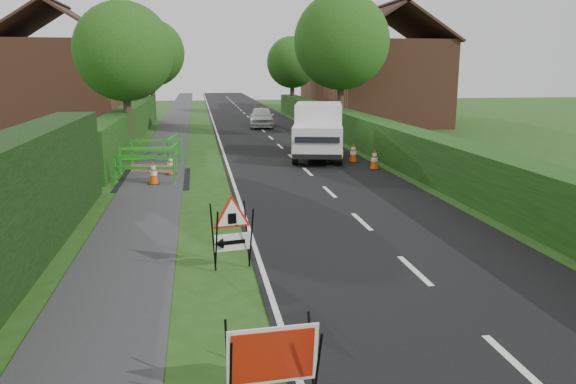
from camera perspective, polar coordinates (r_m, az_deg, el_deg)
ground at (r=9.46m, az=0.58°, el=-11.00°), size 120.00×120.00×0.00m
road_surface at (r=43.90m, az=-3.98°, el=7.53°), size 6.00×90.00×0.02m
footpath at (r=43.74m, az=-11.23°, el=7.31°), size 2.00×90.00×0.02m
hedge_west_far at (r=30.99m, az=-15.70°, el=5.03°), size 1.00×24.00×1.80m
hedge_east at (r=26.09m, az=8.75°, el=4.03°), size 1.20×50.00×1.50m
house_west at (r=39.49m, az=-22.01°, el=10.33°), size 7.50×7.40×7.88m
house_east_a at (r=38.64m, az=9.85°, el=11.01°), size 7.50×7.40×7.88m
house_east_b at (r=52.33m, az=5.86°, el=11.46°), size 7.50×7.40×7.88m
tree_nw at (r=26.75m, az=-16.35°, el=13.52°), size 4.40×4.40×6.70m
tree_ne at (r=31.58m, az=5.46°, el=14.98°), size 5.20×5.20×7.79m
tree_fw at (r=42.68m, az=-13.76°, el=13.56°), size 4.80×4.80×7.24m
tree_fe at (r=47.22m, az=0.43°, el=13.03°), size 4.20×4.20×6.33m
red_rect_sign at (r=6.74m, az=-1.55°, el=-16.42°), size 1.08×0.69×0.89m
triangle_sign at (r=10.60m, az=-5.92°, el=-3.53°), size 0.98×0.98×1.24m
works_van at (r=23.98m, az=3.09°, el=6.32°), size 3.01×5.29×2.28m
traffic_cone_0 at (r=21.57m, az=8.78°, el=3.32°), size 0.38×0.38×0.79m
traffic_cone_1 at (r=23.12m, az=6.65°, el=3.99°), size 0.38×0.38×0.79m
traffic_cone_2 at (r=26.07m, az=4.61°, el=5.00°), size 0.38×0.38×0.79m
traffic_cone_3 at (r=19.05m, az=-13.52°, el=1.92°), size 0.38×0.38×0.79m
traffic_cone_4 at (r=20.62m, az=-11.83°, el=2.79°), size 0.38×0.38×0.79m
ped_barrier_0 at (r=19.12m, az=-14.42°, el=2.63°), size 2.08×0.85×1.00m
ped_barrier_1 at (r=21.19m, az=-14.00°, el=3.59°), size 2.08×0.48×1.00m
ped_barrier_2 at (r=23.21m, az=-13.18°, el=4.38°), size 2.09×0.59×1.00m
ped_barrier_3 at (r=24.33m, az=-11.64°, el=4.81°), size 0.67×2.09×1.00m
redwhite_plank at (r=19.61m, az=-13.52°, el=1.05°), size 1.45×0.47×0.25m
hatchback_car at (r=36.82m, az=-2.70°, el=7.61°), size 1.87×3.96×1.31m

